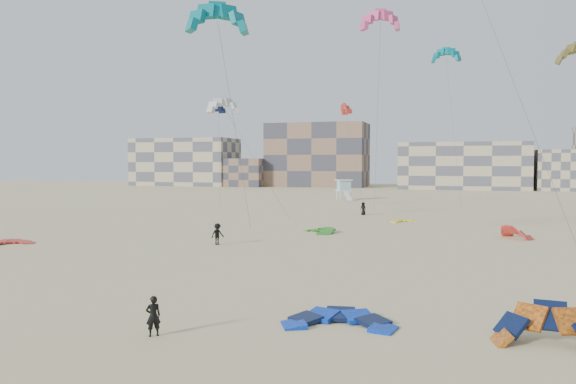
# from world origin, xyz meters

# --- Properties ---
(ground) EXTENTS (320.00, 320.00, 0.00)m
(ground) POSITION_xyz_m (0.00, 0.00, 0.00)
(ground) COLOR #D0BF8B
(ground) RESTS_ON ground
(kite_ground_blue) EXTENTS (4.84, 5.04, 1.39)m
(kite_ground_blue) POSITION_xyz_m (4.47, 0.20, 0.00)
(kite_ground_blue) COLOR #063CF9
(kite_ground_blue) RESTS_ON ground
(kite_ground_orange) EXTENTS (4.41, 4.42, 4.03)m
(kite_ground_orange) POSITION_xyz_m (12.55, -0.24, 0.00)
(kite_ground_orange) COLOR orange
(kite_ground_orange) RESTS_ON ground
(kite_ground_red) EXTENTS (4.84, 4.82, 0.97)m
(kite_ground_red) POSITION_xyz_m (-26.73, 15.05, 0.00)
(kite_ground_red) COLOR #DE461E
(kite_ground_red) RESTS_ON ground
(kite_ground_green) EXTENTS (5.51, 5.46, 1.68)m
(kite_ground_green) POSITION_xyz_m (-3.85, 30.40, 0.00)
(kite_ground_green) COLOR #1F8C1F
(kite_ground_green) RESTS_ON ground
(kite_ground_red_far) EXTENTS (4.62, 4.59, 3.33)m
(kite_ground_red_far) POSITION_xyz_m (14.16, 31.54, 0.00)
(kite_ground_red_far) COLOR #DE461E
(kite_ground_red_far) RESTS_ON ground
(kite_ground_yellow) EXTENTS (4.09, 4.11, 0.67)m
(kite_ground_yellow) POSITION_xyz_m (3.00, 42.77, 0.00)
(kite_ground_yellow) COLOR #FFF92E
(kite_ground_yellow) RESTS_ON ground
(kitesurfer_main) EXTENTS (0.69, 0.68, 1.61)m
(kitesurfer_main) POSITION_xyz_m (-2.21, -3.42, 0.80)
(kitesurfer_main) COLOR black
(kitesurfer_main) RESTS_ON ground
(kitesurfer_c) EXTENTS (1.21, 1.32, 1.79)m
(kitesurfer_c) POSITION_xyz_m (-9.99, 19.96, 0.89)
(kitesurfer_c) COLOR black
(kitesurfer_c) RESTS_ON ground
(kitesurfer_e) EXTENTS (0.96, 0.79, 1.69)m
(kitesurfer_e) POSITION_xyz_m (-2.78, 50.00, 0.84)
(kitesurfer_e) COLOR black
(kitesurfer_e) RESTS_ON ground
(kite_fly_teal_a) EXTENTS (5.76, 11.42, 17.66)m
(kite_fly_teal_a) POSITION_xyz_m (-7.61, 14.97, 17.03)
(kite_fly_teal_a) COLOR #026788
(kite_fly_teal_a) RESTS_ON ground
(kite_fly_grey) EXTENTS (10.55, 4.99, 13.31)m
(kite_fly_grey) POSITION_xyz_m (-15.54, 34.14, 12.87)
(kite_fly_grey) COLOR white
(kite_fly_grey) RESTS_ON ground
(kite_fly_pink) EXTENTS (5.43, 7.38, 23.13)m
(kite_fly_pink) POSITION_xyz_m (0.37, 42.04, 22.75)
(kite_fly_pink) COLOR #EB447B
(kite_fly_pink) RESTS_ON ground
(kite_fly_navy) EXTENTS (3.81, 3.69, 14.48)m
(kite_fly_navy) POSITION_xyz_m (-21.60, 46.37, 14.16)
(kite_fly_navy) COLOR #091439
(kite_fly_navy) RESTS_ON ground
(kite_fly_teal_b) EXTENTS (4.48, 7.24, 22.11)m
(kite_fly_teal_b) POSITION_xyz_m (7.11, 59.52, 21.69)
(kite_fly_teal_b) COLOR #026788
(kite_fly_teal_b) RESTS_ON ground
(kite_fly_red) EXTENTS (5.55, 5.85, 15.51)m
(kite_fly_red) POSITION_xyz_m (-7.96, 64.23, 15.08)
(kite_fly_red) COLOR #DE461E
(kite_fly_red) RESTS_ON ground
(lifeguard_tower_far) EXTENTS (3.59, 5.59, 3.72)m
(lifeguard_tower_far) POSITION_xyz_m (-11.13, 78.53, 1.85)
(lifeguard_tower_far) COLOR white
(lifeguard_tower_far) RESTS_ON ground
(condo_west_a) EXTENTS (30.00, 15.00, 14.00)m
(condo_west_a) POSITION_xyz_m (-70.00, 130.00, 7.00)
(condo_west_a) COLOR tan
(condo_west_a) RESTS_ON ground
(condo_west_b) EXTENTS (28.00, 14.00, 18.00)m
(condo_west_b) POSITION_xyz_m (-30.00, 134.00, 9.00)
(condo_west_b) COLOR #80624D
(condo_west_b) RESTS_ON ground
(condo_mid) EXTENTS (32.00, 16.00, 12.00)m
(condo_mid) POSITION_xyz_m (10.00, 130.00, 6.00)
(condo_mid) COLOR tan
(condo_mid) RESTS_ON ground
(condo_fill_left) EXTENTS (12.00, 10.00, 8.00)m
(condo_fill_left) POSITION_xyz_m (-50.00, 128.00, 4.00)
(condo_fill_left) COLOR #80624D
(condo_fill_left) RESTS_ON ground
(condo_fill_right) EXTENTS (10.00, 10.00, 10.00)m
(condo_fill_right) POSITION_xyz_m (32.00, 128.00, 5.00)
(condo_fill_right) COLOR tan
(condo_fill_right) RESTS_ON ground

